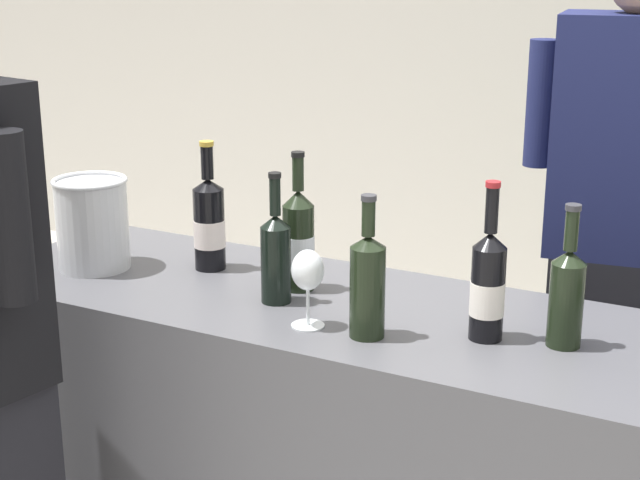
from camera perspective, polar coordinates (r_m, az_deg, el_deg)
name	(u,v)px	position (r m, az deg, el deg)	size (l,w,h in m)	color
wall_back	(612,27)	(4.61, 16.80, 11.94)	(8.00, 0.10, 2.80)	beige
wine_bottle_0	(209,223)	(2.51, -6.55, 1.00)	(0.08, 0.08, 0.34)	black
wine_bottle_1	(488,285)	(2.07, 9.86, -2.64)	(0.07, 0.07, 0.35)	black
wine_bottle_2	(368,283)	(2.06, 2.82, -2.54)	(0.08, 0.08, 0.31)	black
wine_bottle_3	(566,294)	(2.07, 14.31, -3.11)	(0.07, 0.07, 0.31)	black
wine_bottle_5	(276,255)	(2.26, -2.62, -0.88)	(0.07, 0.07, 0.31)	black
wine_bottle_6	(298,241)	(2.34, -1.28, -0.04)	(0.08, 0.08, 0.34)	black
wine_glass	(308,273)	(2.10, -0.73, -1.98)	(0.07, 0.07, 0.18)	silver
ice_bucket	(92,223)	(2.57, -13.27, 0.99)	(0.19, 0.19, 0.24)	silver
person_server	(621,278)	(2.76, 17.32, -2.17)	(0.57, 0.29, 1.78)	black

